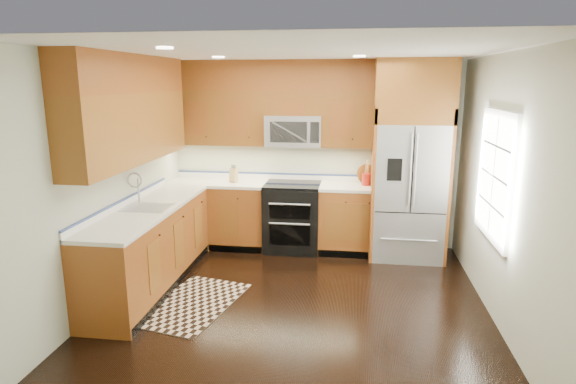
# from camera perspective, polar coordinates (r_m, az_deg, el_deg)

# --- Properties ---
(ground) EXTENTS (4.00, 4.00, 0.00)m
(ground) POSITION_cam_1_polar(r_m,az_deg,el_deg) (5.32, 0.92, -12.90)
(ground) COLOR black
(ground) RESTS_ON ground
(wall_back) EXTENTS (4.00, 0.02, 2.60)m
(wall_back) POSITION_cam_1_polar(r_m,az_deg,el_deg) (6.85, 2.99, 4.40)
(wall_back) COLOR #B3BAA7
(wall_back) RESTS_ON ground
(wall_left) EXTENTS (0.02, 4.00, 2.60)m
(wall_left) POSITION_cam_1_polar(r_m,az_deg,el_deg) (5.50, -20.21, 1.47)
(wall_left) COLOR #B3BAA7
(wall_left) RESTS_ON ground
(wall_right) EXTENTS (0.02, 4.00, 2.60)m
(wall_right) POSITION_cam_1_polar(r_m,az_deg,el_deg) (5.06, 24.06, 0.20)
(wall_right) COLOR #B3BAA7
(wall_right) RESTS_ON ground
(window) EXTENTS (0.04, 1.10, 1.30)m
(window) POSITION_cam_1_polar(r_m,az_deg,el_deg) (5.23, 23.33, 1.76)
(window) COLOR white
(window) RESTS_ON ground
(base_cabinets) EXTENTS (2.85, 3.00, 0.90)m
(base_cabinets) POSITION_cam_1_polar(r_m,az_deg,el_deg) (6.22, -9.42, -4.71)
(base_cabinets) COLOR brown
(base_cabinets) RESTS_ON ground
(countertop) EXTENTS (2.86, 3.01, 0.04)m
(countertop) POSITION_cam_1_polar(r_m,az_deg,el_deg) (6.16, -8.00, -0.29)
(countertop) COLOR beige
(countertop) RESTS_ON base_cabinets
(upper_cabinets) EXTENTS (2.85, 3.00, 1.15)m
(upper_cabinets) POSITION_cam_1_polar(r_m,az_deg,el_deg) (6.09, -8.71, 10.06)
(upper_cabinets) COLOR brown
(upper_cabinets) RESTS_ON ground
(range) EXTENTS (0.76, 0.67, 0.95)m
(range) POSITION_cam_1_polar(r_m,az_deg,el_deg) (6.73, 0.54, -2.98)
(range) COLOR black
(range) RESTS_ON ground
(microwave) EXTENTS (0.76, 0.40, 0.42)m
(microwave) POSITION_cam_1_polar(r_m,az_deg,el_deg) (6.63, 0.70, 7.27)
(microwave) COLOR #B2B2B7
(microwave) RESTS_ON ground
(refrigerator) EXTENTS (0.98, 0.75, 2.60)m
(refrigerator) POSITION_cam_1_polar(r_m,az_deg,el_deg) (6.50, 14.22, 3.59)
(refrigerator) COLOR #B2B2B7
(refrigerator) RESTS_ON ground
(sink_faucet) EXTENTS (0.54, 0.44, 0.37)m
(sink_faucet) POSITION_cam_1_polar(r_m,az_deg,el_deg) (5.64, -16.52, -1.18)
(sink_faucet) COLOR #B2B2B7
(sink_faucet) RESTS_ON countertop
(rug) EXTENTS (1.03, 1.43, 0.01)m
(rug) POSITION_cam_1_polar(r_m,az_deg,el_deg) (5.37, -11.16, -12.82)
(rug) COLOR black
(rug) RESTS_ON ground
(knife_block) EXTENTS (0.10, 0.13, 0.24)m
(knife_block) POSITION_cam_1_polar(r_m,az_deg,el_deg) (6.79, -6.45, 2.03)
(knife_block) COLOR #A88951
(knife_block) RESTS_ON countertop
(utensil_crock) EXTENTS (0.14, 0.14, 0.35)m
(utensil_crock) POSITION_cam_1_polar(r_m,az_deg,el_deg) (6.61, 9.27, 1.81)
(utensil_crock) COLOR #A82014
(utensil_crock) RESTS_ON countertop
(cutting_board) EXTENTS (0.36, 0.36, 0.02)m
(cutting_board) POSITION_cam_1_polar(r_m,az_deg,el_deg) (6.75, 9.21, 1.09)
(cutting_board) COLOR brown
(cutting_board) RESTS_ON countertop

